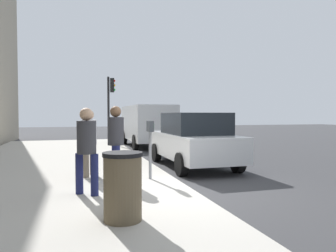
# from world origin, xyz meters

# --- Properties ---
(ground_plane) EXTENTS (80.00, 80.00, 0.00)m
(ground_plane) POSITION_xyz_m (0.00, 0.00, 0.00)
(ground_plane) COLOR #38383A
(ground_plane) RESTS_ON ground
(sidewalk_slab) EXTENTS (28.00, 6.00, 0.15)m
(sidewalk_slab) POSITION_xyz_m (0.00, 3.00, 0.07)
(sidewalk_slab) COLOR #B7B2A8
(sidewalk_slab) RESTS_ON ground_plane
(parking_meter) EXTENTS (0.36, 0.12, 1.41)m
(parking_meter) POSITION_xyz_m (1.04, 0.61, 1.17)
(parking_meter) COLOR gray
(parking_meter) RESTS_ON sidewalk_slab
(pedestrian_at_meter) EXTENTS (0.53, 0.38, 1.77)m
(pedestrian_at_meter) POSITION_xyz_m (1.13, 1.43, 1.19)
(pedestrian_at_meter) COLOR #191E4C
(pedestrian_at_meter) RESTS_ON sidewalk_slab
(pedestrian_bystander) EXTENTS (0.39, 0.43, 1.69)m
(pedestrian_bystander) POSITION_xyz_m (-0.10, 2.14, 1.14)
(pedestrian_bystander) COLOR #191E4C
(pedestrian_bystander) RESTS_ON sidewalk_slab
(parking_officer) EXTENTS (0.47, 0.37, 1.68)m
(parking_officer) POSITION_xyz_m (1.81, 2.02, 1.13)
(parking_officer) COLOR #726656
(parking_officer) RESTS_ON sidewalk_slab
(parked_sedan_near) EXTENTS (4.41, 1.98, 1.77)m
(parked_sedan_near) POSITION_xyz_m (3.24, -1.35, 0.89)
(parked_sedan_near) COLOR silver
(parked_sedan_near) RESTS_ON ground_plane
(parked_van_far) EXTENTS (5.21, 2.14, 2.18)m
(parked_van_far) POSITION_xyz_m (10.20, -1.35, 1.26)
(parked_van_far) COLOR silver
(parked_van_far) RESTS_ON ground_plane
(traffic_signal) EXTENTS (0.24, 0.44, 3.60)m
(traffic_signal) POSITION_xyz_m (10.85, 0.52, 2.58)
(traffic_signal) COLOR black
(traffic_signal) RESTS_ON sidewalk_slab
(trash_bin) EXTENTS (0.59, 0.59, 1.01)m
(trash_bin) POSITION_xyz_m (-1.80, 1.69, 0.66)
(trash_bin) COLOR brown
(trash_bin) RESTS_ON sidewalk_slab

